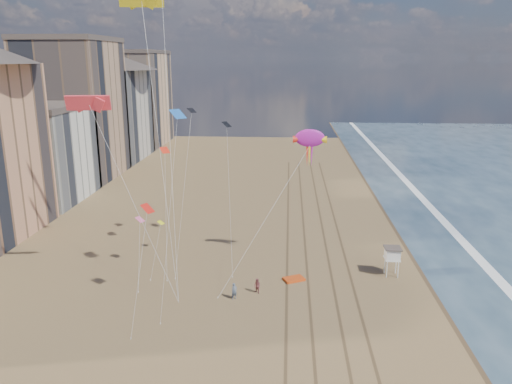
{
  "coord_description": "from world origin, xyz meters",
  "views": [
    {
      "loc": [
        -1.25,
        -30.37,
        24.66
      ],
      "look_at": [
        -5.0,
        26.0,
        9.5
      ],
      "focal_mm": 35.0,
      "sensor_mm": 36.0,
      "label": 1
    }
  ],
  "objects_px": {
    "kite_flyer_a": "(234,291)",
    "grounded_kite": "(294,279)",
    "kite_flyer_b": "(257,286)",
    "lifeguard_stand": "(392,254)",
    "show_kite": "(310,138)"
  },
  "relations": [
    {
      "from": "lifeguard_stand",
      "to": "kite_flyer_b",
      "type": "relative_size",
      "value": 2.08
    },
    {
      "from": "grounded_kite",
      "to": "kite_flyer_b",
      "type": "height_order",
      "value": "kite_flyer_b"
    },
    {
      "from": "grounded_kite",
      "to": "kite_flyer_b",
      "type": "xyz_separation_m",
      "value": [
        -3.99,
        -3.57,
        0.71
      ]
    },
    {
      "from": "show_kite",
      "to": "kite_flyer_b",
      "type": "height_order",
      "value": "show_kite"
    },
    {
      "from": "lifeguard_stand",
      "to": "kite_flyer_a",
      "type": "relative_size",
      "value": 1.93
    },
    {
      "from": "kite_flyer_a",
      "to": "grounded_kite",
      "type": "bearing_deg",
      "value": 2.13
    },
    {
      "from": "grounded_kite",
      "to": "show_kite",
      "type": "relative_size",
      "value": 0.12
    },
    {
      "from": "lifeguard_stand",
      "to": "kite_flyer_b",
      "type": "height_order",
      "value": "lifeguard_stand"
    },
    {
      "from": "kite_flyer_b",
      "to": "grounded_kite",
      "type": "bearing_deg",
      "value": 78.41
    },
    {
      "from": "show_kite",
      "to": "kite_flyer_b",
      "type": "relative_size",
      "value": 11.94
    },
    {
      "from": "grounded_kite",
      "to": "kite_flyer_b",
      "type": "bearing_deg",
      "value": -164.9
    },
    {
      "from": "lifeguard_stand",
      "to": "grounded_kite",
      "type": "distance_m",
      "value": 11.87
    },
    {
      "from": "lifeguard_stand",
      "to": "kite_flyer_a",
      "type": "xyz_separation_m",
      "value": [
        -17.72,
        -7.17,
        -1.78
      ]
    },
    {
      "from": "kite_flyer_a",
      "to": "kite_flyer_b",
      "type": "distance_m",
      "value": 2.79
    },
    {
      "from": "kite_flyer_b",
      "to": "show_kite",
      "type": "bearing_deg",
      "value": 90.86
    }
  ]
}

